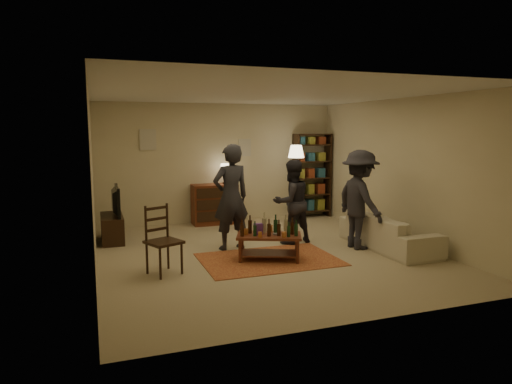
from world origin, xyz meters
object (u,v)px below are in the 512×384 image
coffee_table (269,237)px  dresser (215,203)px  floor_lamp (296,157)px  person_right (292,202)px  person_left (231,197)px  person_by_sofa (360,200)px  sofa (388,231)px  tv_stand (112,221)px  dining_chair (161,237)px  bookshelf (312,175)px

coffee_table → dresser: 3.09m
floor_lamp → person_right: size_ratio=1.13×
person_left → person_by_sofa: size_ratio=1.06×
coffee_table → person_right: (0.79, 0.89, 0.40)m
coffee_table → sofa: bearing=-0.6°
person_left → floor_lamp: bearing=-150.3°
tv_stand → sofa: (4.64, -2.20, -0.08)m
dining_chair → floor_lamp: floor_lamp is taller
tv_stand → bookshelf: 4.84m
bookshelf → floor_lamp: size_ratio=1.14×
dining_chair → floor_lamp: 4.43m
tv_stand → person_right: (3.15, -1.29, 0.40)m
dining_chair → person_by_sofa: size_ratio=0.59×
person_right → floor_lamp: bearing=-127.0°
person_right → person_left: bearing=-9.3°
tv_stand → floor_lamp: bearing=5.6°
tv_stand → sofa: 5.14m
coffee_table → person_left: (-0.38, 0.87, 0.55)m
person_left → person_right: person_left is taller
dresser → person_by_sofa: bearing=-57.2°
dresser → person_left: (-0.28, -2.22, 0.46)m
person_by_sofa → bookshelf: bearing=-12.6°
dresser → floor_lamp: (1.75, -0.52, 1.03)m
tv_stand → person_by_sofa: bearing=-26.0°
person_right → person_by_sofa: bearing=133.7°
person_left → person_right: bearing=170.5°
dining_chair → person_left: person_left is taller
dining_chair → person_right: bearing=-2.5°
dining_chair → sofa: size_ratio=0.50×
bookshelf → sofa: size_ratio=0.97×
tv_stand → coffee_table: bearing=-42.8°
tv_stand → bookshelf: bookshelf is taller
coffee_table → dresser: dresser is taller
coffee_table → floor_lamp: 3.25m
coffee_table → dining_chair: (-1.74, -0.11, 0.16)m
person_left → dresser: bearing=-107.5°
bookshelf → tv_stand: bearing=-168.2°
bookshelf → person_by_sofa: 3.05m
person_left → person_right: (1.18, 0.02, -0.15)m
bookshelf → person_left: bookshelf is taller
floor_lamp → person_right: floor_lamp is taller
dining_chair → tv_stand: (-0.61, 2.29, -0.16)m
coffee_table → tv_stand: bearing=137.2°
tv_stand → bookshelf: bearing=11.8°
bookshelf → person_by_sofa: bookshelf is taller
floor_lamp → sofa: 2.93m
tv_stand → dresser: size_ratio=0.78×
dining_chair → tv_stand: 2.38m
bookshelf → sofa: bookshelf is taller
dining_chair → person_left: 1.72m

